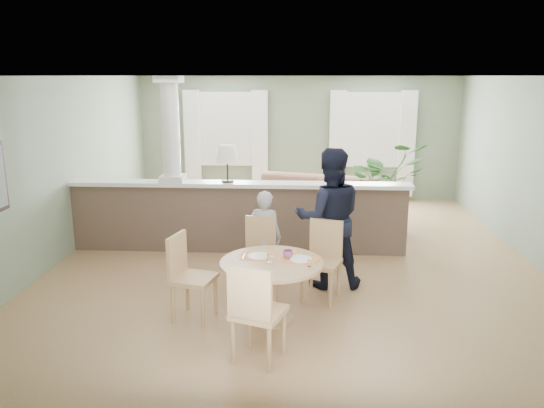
# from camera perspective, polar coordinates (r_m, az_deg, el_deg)

# --- Properties ---
(ground) EXTENTS (8.00, 8.00, 0.00)m
(ground) POSITION_cam_1_polar(r_m,az_deg,el_deg) (8.20, 2.50, -5.62)
(ground) COLOR tan
(ground) RESTS_ON ground
(room_shell) EXTENTS (7.02, 8.02, 2.71)m
(room_shell) POSITION_cam_1_polar(r_m,az_deg,el_deg) (8.41, 2.49, 7.56)
(room_shell) COLOR gray
(room_shell) RESTS_ON ground
(pony_wall) EXTENTS (5.32, 0.38, 2.70)m
(pony_wall) POSITION_cam_1_polar(r_m,az_deg,el_deg) (8.26, -4.29, -0.38)
(pony_wall) COLOR brown
(pony_wall) RESTS_ON ground
(sofa) EXTENTS (3.14, 1.88, 0.86)m
(sofa) POSITION_cam_1_polar(r_m,az_deg,el_deg) (9.90, 4.39, 0.34)
(sofa) COLOR #89614B
(sofa) RESTS_ON ground
(houseplant) EXTENTS (1.77, 1.68, 1.56)m
(houseplant) POSITION_cam_1_polar(r_m,az_deg,el_deg) (9.91, 12.00, 2.16)
(houseplant) COLOR #306227
(houseplant) RESTS_ON ground
(dining_table) EXTENTS (1.16, 1.16, 0.79)m
(dining_table) POSITION_cam_1_polar(r_m,az_deg,el_deg) (5.96, 0.04, -7.47)
(dining_table) COLOR tan
(dining_table) RESTS_ON ground
(chair_far_boy) EXTENTS (0.45, 0.45, 0.93)m
(chair_far_boy) POSITION_cam_1_polar(r_m,az_deg,el_deg) (6.88, -1.37, -4.91)
(chair_far_boy) COLOR tan
(chair_far_boy) RESTS_ON ground
(chair_far_man) EXTENTS (0.56, 0.56, 0.98)m
(chair_far_man) POSITION_cam_1_polar(r_m,az_deg,el_deg) (6.59, 5.51, -5.60)
(chair_far_man) COLOR tan
(chair_far_man) RESTS_ON ground
(chair_near) EXTENTS (0.59, 0.59, 1.02)m
(chair_near) POSITION_cam_1_polar(r_m,az_deg,el_deg) (5.09, -1.81, -11.24)
(chair_near) COLOR tan
(chair_near) RESTS_ON ground
(chair_side) EXTENTS (0.54, 0.54, 0.98)m
(chair_side) POSITION_cam_1_polar(r_m,az_deg,el_deg) (6.09, -9.08, -7.30)
(chair_side) COLOR tan
(chair_side) RESTS_ON ground
(child_person) EXTENTS (0.51, 0.40, 1.25)m
(child_person) POSITION_cam_1_polar(r_m,az_deg,el_deg) (7.02, -0.79, -3.55)
(child_person) COLOR #96969B
(child_person) RESTS_ON ground
(man_person) EXTENTS (0.94, 0.76, 1.83)m
(man_person) POSITION_cam_1_polar(r_m,az_deg,el_deg) (6.87, 6.18, -1.54)
(man_person) COLOR black
(man_person) RESTS_ON ground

